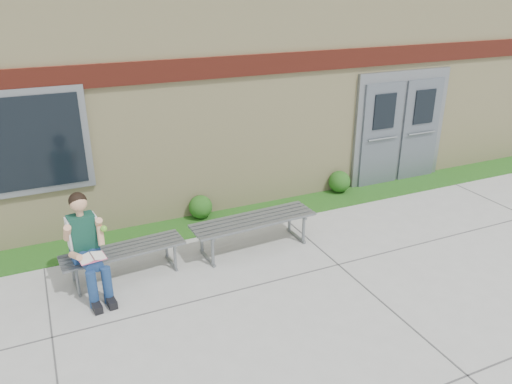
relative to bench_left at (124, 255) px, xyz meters
name	(u,v)px	position (x,y,z in m)	size (l,w,h in m)	color
ground	(295,299)	(1.94, -1.50, -0.34)	(80.00, 80.00, 0.00)	#9E9E99
grass_strip	(225,220)	(1.94, 1.10, -0.33)	(16.00, 0.80, 0.02)	#184813
school_building	(166,71)	(1.94, 4.49, 1.76)	(16.20, 6.22, 4.20)	beige
bench_left	(124,255)	(0.00, 0.00, 0.00)	(1.73, 0.60, 0.44)	slate
bench_right	(254,225)	(2.00, 0.00, 0.05)	(1.99, 0.65, 0.51)	slate
girl	(87,245)	(-0.48, -0.21, 0.38)	(0.55, 0.89, 1.40)	navy
shrub_mid	(201,207)	(1.58, 1.35, -0.11)	(0.42, 0.42, 0.42)	#184813
shrub_east	(339,182)	(4.48, 1.35, -0.11)	(0.43, 0.43, 0.43)	#184813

